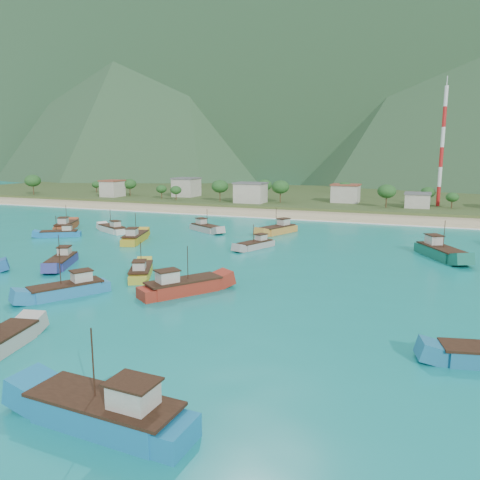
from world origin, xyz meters
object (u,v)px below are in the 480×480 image
at_px(boat_1, 66,226).
at_px(boat_20, 205,228).
at_px(boat_5, 112,229).
at_px(radio_tower, 442,147).
at_px(boat_28, 62,262).
at_px(boat_6, 135,238).
at_px(boat_14, 107,414).
at_px(boat_11, 278,230).
at_px(boat_7, 182,287).
at_px(boat_17, 60,234).
at_px(boat_27, 141,272).
at_px(boat_13, 440,252).
at_px(boat_19, 256,245).
at_px(boat_21, 68,290).

xyz_separation_m(boat_1, boat_20, (33.91, 10.40, -0.09)).
distance_m(boat_5, boat_20, 22.59).
bearing_deg(radio_tower, boat_28, -119.18).
xyz_separation_m(boat_6, boat_14, (38.22, -59.75, 0.17)).
bearing_deg(boat_6, boat_11, 22.72).
bearing_deg(boat_14, boat_7, 21.89).
bearing_deg(boat_17, radio_tower, -75.94).
bearing_deg(boat_28, boat_14, 110.19).
relative_size(boat_17, boat_20, 0.87).
xyz_separation_m(boat_1, boat_27, (43.50, -32.28, -0.15)).
xyz_separation_m(boat_11, boat_20, (-17.56, -3.60, -0.12)).
bearing_deg(boat_1, radio_tower, 15.47).
relative_size(radio_tower, boat_13, 3.01).
distance_m(boat_14, boat_19, 63.99).
bearing_deg(boat_27, boat_6, 98.51).
height_order(boat_1, boat_27, boat_1).
height_order(boat_11, boat_27, boat_11).
relative_size(boat_13, boat_27, 1.29).
bearing_deg(boat_27, boat_17, 120.54).
bearing_deg(boat_20, boat_14, 52.55).
relative_size(radio_tower, boat_14, 3.01).
xyz_separation_m(boat_11, boat_14, (12.72, -81.76, 0.15)).
bearing_deg(boat_27, boat_21, -133.29).
xyz_separation_m(boat_1, boat_28, (27.02, -31.26, -0.11)).
height_order(boat_11, boat_28, boat_11).
distance_m(boat_20, boat_21, 55.17).
xyz_separation_m(boat_7, boat_27, (-10.26, 5.58, -0.21)).
bearing_deg(boat_27, boat_14, -87.09).
relative_size(boat_17, boat_27, 0.90).
bearing_deg(boat_1, boat_11, -10.73).
xyz_separation_m(boat_7, boat_13, (33.06, 37.28, 0.09)).
distance_m(boat_20, boat_28, 42.22).
xyz_separation_m(radio_tower, boat_20, (-53.75, -66.94, -20.23)).
relative_size(boat_6, boat_11, 0.99).
bearing_deg(boat_28, boat_27, 151.15).
height_order(boat_14, boat_17, boat_14).
xyz_separation_m(boat_14, boat_19, (-11.68, 62.91, -0.39)).
relative_size(radio_tower, boat_6, 3.34).
distance_m(boat_5, boat_13, 73.36).
xyz_separation_m(boat_5, boat_20, (20.43, 9.64, 0.02)).
distance_m(boat_6, boat_17, 19.89).
bearing_deg(boat_1, boat_5, -22.71).
bearing_deg(boat_5, radio_tower, -15.77).
distance_m(boat_1, boat_5, 13.50).
bearing_deg(boat_14, boat_20, 23.84).
xyz_separation_m(boat_1, boat_14, (64.19, -67.76, 0.18)).
bearing_deg(boat_6, boat_17, 164.17).
xyz_separation_m(boat_21, boat_27, (3.47, 12.15, -0.10)).
height_order(boat_21, boat_28, boat_21).
bearing_deg(boat_14, boat_17, 47.24).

